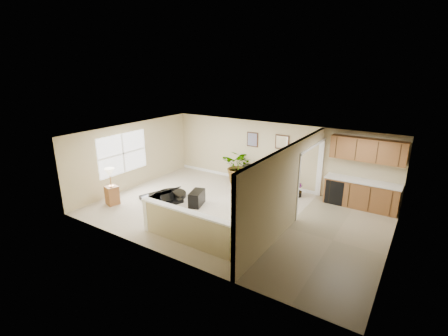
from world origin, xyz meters
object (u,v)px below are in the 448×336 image
Objects in this scene: accent_table at (249,173)px; lamp_stand at (111,189)px; piano at (162,186)px; palm_plant at (239,167)px; piano_bench at (197,198)px; small_plant at (298,191)px; loveseat at (267,179)px.

accent_table is 5.15m from lamp_stand.
piano is 1.27× the size of palm_plant.
piano is at bearing -167.55° from piano_bench.
piano is 1.37× the size of lamp_stand.
palm_plant is 2.75× the size of small_plant.
lamp_stand is at bearing -125.90° from accent_table.
piano is 3.28m from palm_plant.
accent_table is (-0.70, -0.13, 0.16)m from loveseat.
piano_bench is 0.41× the size of loveseat.
accent_table is at bearing 54.10° from lamp_stand.
accent_table reaches higher than piano_bench.
small_plant is 6.53m from lamp_stand.
palm_plant is at bearing 179.05° from accent_table.
piano_bench is 1.46× the size of small_plant.
loveseat is 5.69m from lamp_stand.
lamp_stand is at bearing -114.49° from piano.
piano_bench is 0.92× the size of accent_table.
loveseat reaches higher than piano_bench.
loveseat is at bearing 5.87° from palm_plant.
accent_table is at bearing 78.25° from piano_bench.
piano is 1.68m from lamp_stand.
piano_bench is at bearing -102.35° from loveseat.
accent_table is 2.09m from small_plant.
palm_plant is at bearing 58.63° from lamp_stand.
piano is 0.97× the size of loveseat.
lamp_stand is (-3.72, -4.30, 0.19)m from loveseat.
accent_table is (0.55, 2.67, 0.27)m from piano_bench.
small_plant is (3.92, 2.86, -0.29)m from piano.
accent_table is 0.50m from palm_plant.
small_plant is (2.62, 2.57, -0.03)m from piano_bench.
loveseat is at bearing 10.41° from accent_table.
loveseat is 1.22m from palm_plant.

